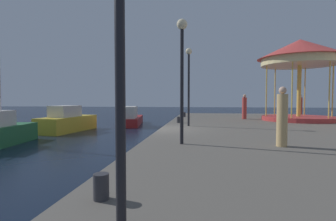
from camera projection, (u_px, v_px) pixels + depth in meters
ground_plane at (160, 144)px, 13.32m from camera, size 120.00×120.00×0.00m
quay_dock at (282, 138)px, 12.50m from camera, size 12.17×29.25×0.80m
motorboat_yellow at (67, 122)px, 18.33m from camera, size 2.48×4.95×1.87m
motorboat_red at (131, 118)px, 22.66m from camera, size 2.59×5.98×1.70m
carousel at (300, 60)px, 18.01m from camera, size 5.77×5.77×5.76m
lamp_post_mid_promenade at (182, 59)px, 8.61m from camera, size 0.36×0.36×4.24m
lamp_post_far_end at (189, 73)px, 14.41m from camera, size 0.36×0.36×4.41m
bollard_south at (101, 187)px, 3.90m from camera, size 0.24×0.24×0.40m
bollard_center at (184, 114)px, 21.97m from camera, size 0.24×0.24×0.40m
bollard_north at (179, 120)px, 16.45m from camera, size 0.24×0.24×0.40m
person_by_the_water at (300, 106)px, 22.96m from camera, size 0.34×0.34×1.91m
person_far_corner at (282, 118)px, 8.24m from camera, size 0.34×0.34×1.94m
person_near_carousel at (244, 107)px, 19.50m from camera, size 0.34×0.34×1.90m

